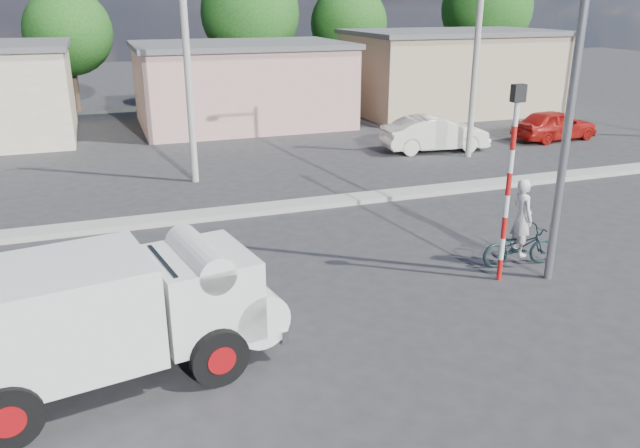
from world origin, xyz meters
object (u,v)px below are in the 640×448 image
object	(u,v)px
car_cream	(435,134)
cyclist	(521,229)
traffic_pole	(510,168)
car_red	(555,125)
streetlight	(571,53)
truck	(114,313)
bicycle	(519,247)

from	to	relation	value
car_cream	cyclist	bearing A→B (deg)	165.89
car_cream	traffic_pole	size ratio (longest dim) A/B	1.01
car_red	streetlight	bearing A→B (deg)	135.43
truck	traffic_pole	size ratio (longest dim) A/B	1.29
car_cream	car_red	world-z (taller)	car_cream
cyclist	streetlight	bearing A→B (deg)	-169.86
truck	cyclist	distance (m)	9.32
streetlight	bicycle	bearing A→B (deg)	93.28
car_cream	bicycle	bearing A→B (deg)	165.89
cyclist	car_red	size ratio (longest dim) A/B	0.46
cyclist	streetlight	distance (m)	4.13
cyclist	traffic_pole	size ratio (longest dim) A/B	0.42
bicycle	car_cream	xyz separation A→B (m)	(4.13, 11.33, 0.25)
bicycle	car_red	world-z (taller)	car_red
car_cream	car_red	size ratio (longest dim) A/B	1.10
cyclist	car_red	bearing A→B (deg)	-35.14
bicycle	truck	bearing A→B (deg)	107.82
truck	traffic_pole	bearing A→B (deg)	-1.83
car_cream	streetlight	distance (m)	13.52
traffic_pole	truck	bearing A→B (deg)	-171.60
truck	car_cream	bearing A→B (deg)	34.38
cyclist	car_red	world-z (taller)	cyclist
bicycle	streetlight	bearing A→B (deg)	-169.86
truck	car_red	world-z (taller)	truck
bicycle	traffic_pole	distance (m)	2.36
traffic_pole	streetlight	world-z (taller)	streetlight
traffic_pole	car_cream	bearing A→B (deg)	67.10
truck	car_cream	distance (m)	18.66
truck	bicycle	xyz separation A→B (m)	(9.15, 1.77, -0.75)
bicycle	traffic_pole	world-z (taller)	traffic_pole
car_red	streetlight	world-z (taller)	streetlight
car_red	traffic_pole	distance (m)	16.52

